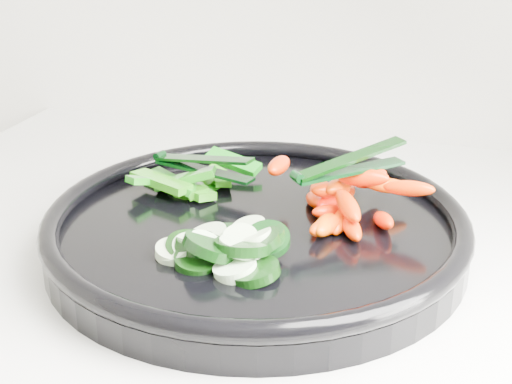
# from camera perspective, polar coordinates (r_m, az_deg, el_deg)

# --- Properties ---
(veggie_tray) EXTENTS (0.49, 0.49, 0.04)m
(veggie_tray) POSITION_cam_1_polar(r_m,az_deg,el_deg) (0.63, 0.00, -2.88)
(veggie_tray) COLOR black
(veggie_tray) RESTS_ON counter
(cucumber_pile) EXTENTS (0.12, 0.10, 0.04)m
(cucumber_pile) POSITION_cam_1_polar(r_m,az_deg,el_deg) (0.57, -2.78, -4.45)
(cucumber_pile) COLOR black
(cucumber_pile) RESTS_ON veggie_tray
(carrot_pile) EXTENTS (0.16, 0.14, 0.05)m
(carrot_pile) POSITION_cam_1_polar(r_m,az_deg,el_deg) (0.64, 6.96, -0.42)
(carrot_pile) COLOR #FF3500
(carrot_pile) RESTS_ON veggie_tray
(pepper_pile) EXTENTS (0.11, 0.11, 0.04)m
(pepper_pile) POSITION_cam_1_polar(r_m,az_deg,el_deg) (0.70, -5.46, 0.82)
(pepper_pile) COLOR #1C6309
(pepper_pile) RESTS_ON veggie_tray
(tong_carrot) EXTENTS (0.09, 0.09, 0.02)m
(tong_carrot) POSITION_cam_1_polar(r_m,az_deg,el_deg) (0.63, 7.31, 2.12)
(tong_carrot) COLOR black
(tong_carrot) RESTS_ON carrot_pile
(tong_pepper) EXTENTS (0.11, 0.05, 0.02)m
(tong_pepper) POSITION_cam_1_polar(r_m,az_deg,el_deg) (0.70, -4.46, 2.25)
(tong_pepper) COLOR black
(tong_pepper) RESTS_ON pepper_pile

